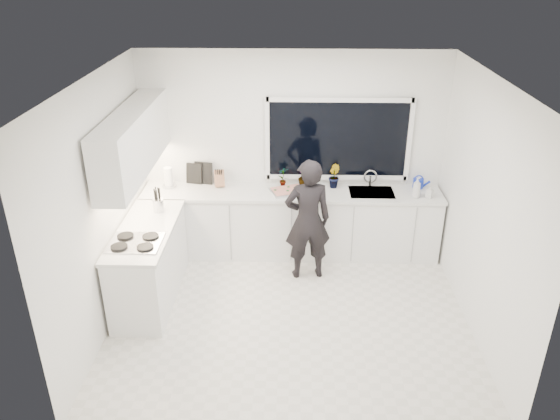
{
  "coord_description": "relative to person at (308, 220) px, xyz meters",
  "views": [
    {
      "loc": [
        0.02,
        -5.13,
        3.82
      ],
      "look_at": [
        -0.13,
        0.4,
        1.15
      ],
      "focal_mm": 35.0,
      "sensor_mm": 36.0,
      "label": 1
    }
  ],
  "objects": [
    {
      "name": "utensil_crock",
      "position": [
        -1.82,
        -0.07,
        0.21
      ],
      "size": [
        0.17,
        0.17,
        0.16
      ],
      "primitive_type": "cylinder",
      "rotation": [
        0.0,
        0.0,
        -0.43
      ],
      "color": "#ADADB2",
      "rests_on": "countertop_left"
    },
    {
      "name": "wall_right",
      "position": [
        1.81,
        -0.87,
        0.56
      ],
      "size": [
        0.02,
        3.5,
        2.7
      ],
      "primitive_type": "cube",
      "color": "white",
      "rests_on": "ground"
    },
    {
      "name": "picture_frame_large",
      "position": [
        -1.53,
        0.82,
        0.27
      ],
      "size": [
        0.22,
        0.07,
        0.28
      ],
      "primitive_type": "cube",
      "rotation": [
        0.0,
        0.0,
        -0.22
      ],
      "color": "black",
      "rests_on": "countertop_back"
    },
    {
      "name": "sink",
      "position": [
        0.85,
        0.58,
        0.08
      ],
      "size": [
        0.58,
        0.42,
        0.14
      ],
      "primitive_type": "cube",
      "color": "silver",
      "rests_on": "countertop_back"
    },
    {
      "name": "herb_plants",
      "position": [
        0.05,
        0.74,
        0.28
      ],
      "size": [
        0.84,
        0.19,
        0.31
      ],
      "color": "#26662D",
      "rests_on": "countertop_back"
    },
    {
      "name": "base_cabinets_left",
      "position": [
        -1.87,
        -0.52,
        -0.35
      ],
      "size": [
        0.58,
        1.6,
        0.88
      ],
      "primitive_type": "cube",
      "color": "white",
      "rests_on": "floor"
    },
    {
      "name": "wall_left",
      "position": [
        -2.21,
        -0.87,
        0.56
      ],
      "size": [
        0.02,
        3.5,
        2.7
      ],
      "primitive_type": "cube",
      "color": "white",
      "rests_on": "ground"
    },
    {
      "name": "ceiling",
      "position": [
        -0.2,
        -0.87,
        1.92
      ],
      "size": [
        4.0,
        3.5,
        0.02
      ],
      "primitive_type": "cube",
      "color": "white",
      "rests_on": "wall_back"
    },
    {
      "name": "floor",
      "position": [
        -0.2,
        -0.87,
        -0.8
      ],
      "size": [
        4.0,
        3.5,
        0.02
      ],
      "primitive_type": "cube",
      "color": "beige",
      "rests_on": "ground"
    },
    {
      "name": "countertop_left",
      "position": [
        -1.87,
        -0.52,
        0.11
      ],
      "size": [
        0.62,
        1.6,
        0.04
      ],
      "primitive_type": "cube",
      "color": "silver",
      "rests_on": "base_cabinets_left"
    },
    {
      "name": "picture_frame_small",
      "position": [
        -1.4,
        0.82,
        0.28
      ],
      "size": [
        0.25,
        0.07,
        0.3
      ],
      "primitive_type": "cube",
      "rotation": [
        0.0,
        0.0,
        -0.2
      ],
      "color": "black",
      "rests_on": "countertop_back"
    },
    {
      "name": "knife_block",
      "position": [
        -1.17,
        0.72,
        0.24
      ],
      "size": [
        0.15,
        0.12,
        0.22
      ],
      "primitive_type": "cube",
      "rotation": [
        0.0,
        0.0,
        0.21
      ],
      "color": "#935D44",
      "rests_on": "countertop_back"
    },
    {
      "name": "stovetop",
      "position": [
        -1.89,
        -0.87,
        0.14
      ],
      "size": [
        0.56,
        0.48,
        0.03
      ],
      "primitive_type": "cube",
      "color": "black",
      "rests_on": "countertop_left"
    },
    {
      "name": "pizza_tray",
      "position": [
        -0.25,
        0.55,
        0.14
      ],
      "size": [
        0.52,
        0.45,
        0.03
      ],
      "primitive_type": "cube",
      "rotation": [
        0.0,
        0.0,
        0.35
      ],
      "color": "silver",
      "rests_on": "countertop_back"
    },
    {
      "name": "faucet",
      "position": [
        0.85,
        0.78,
        0.24
      ],
      "size": [
        0.03,
        0.03,
        0.22
      ],
      "primitive_type": "cylinder",
      "color": "silver",
      "rests_on": "countertop_back"
    },
    {
      "name": "upper_cabinets",
      "position": [
        -1.99,
        -0.17,
        1.06
      ],
      "size": [
        0.34,
        2.1,
        0.7
      ],
      "primitive_type": "cube",
      "color": "white",
      "rests_on": "wall_left"
    },
    {
      "name": "soap_bottles",
      "position": [
        1.44,
        0.43,
        0.25
      ],
      "size": [
        0.29,
        0.14,
        0.27
      ],
      "color": "#D8BF66",
      "rests_on": "countertop_back"
    },
    {
      "name": "watering_can",
      "position": [
        1.48,
        0.74,
        0.19
      ],
      "size": [
        0.15,
        0.15,
        0.13
      ],
      "primitive_type": "cylinder",
      "rotation": [
        0.0,
        0.0,
        0.09
      ],
      "color": "#132BBB",
      "rests_on": "countertop_back"
    },
    {
      "name": "person",
      "position": [
        0.0,
        0.0,
        0.0
      ],
      "size": [
        0.63,
        0.47,
        1.58
      ],
      "primitive_type": "imported",
      "rotation": [
        0.0,
        0.0,
        3.3
      ],
      "color": "black",
      "rests_on": "floor"
    },
    {
      "name": "base_cabinets_back",
      "position": [
        -0.2,
        0.58,
        -0.35
      ],
      "size": [
        3.92,
        0.58,
        0.88
      ],
      "primitive_type": "cube",
      "color": "white",
      "rests_on": "floor"
    },
    {
      "name": "wall_back",
      "position": [
        -0.2,
        0.89,
        0.56
      ],
      "size": [
        4.0,
        0.02,
        2.7
      ],
      "primitive_type": "cube",
      "color": "white",
      "rests_on": "ground"
    },
    {
      "name": "countertop_back",
      "position": [
        -0.2,
        0.57,
        0.11
      ],
      "size": [
        3.94,
        0.62,
        0.04
      ],
      "primitive_type": "cube",
      "color": "silver",
      "rests_on": "base_cabinets_back"
    },
    {
      "name": "pizza",
      "position": [
        -0.25,
        0.55,
        0.16
      ],
      "size": [
        0.47,
        0.4,
        0.01
      ],
      "primitive_type": "cube",
      "rotation": [
        0.0,
        0.0,
        0.35
      ],
      "color": "red",
      "rests_on": "pizza_tray"
    },
    {
      "name": "paper_towel_roll",
      "position": [
        -1.85,
        0.68,
        0.26
      ],
      "size": [
        0.12,
        0.12,
        0.26
      ],
      "primitive_type": "cylinder",
      "rotation": [
        0.0,
        0.0,
        -0.14
      ],
      "color": "white",
      "rests_on": "countertop_back"
    },
    {
      "name": "window",
      "position": [
        0.4,
        0.86,
        0.76
      ],
      "size": [
        1.8,
        0.02,
        1.0
      ],
      "primitive_type": "cube",
      "color": "black",
      "rests_on": "wall_back"
    }
  ]
}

